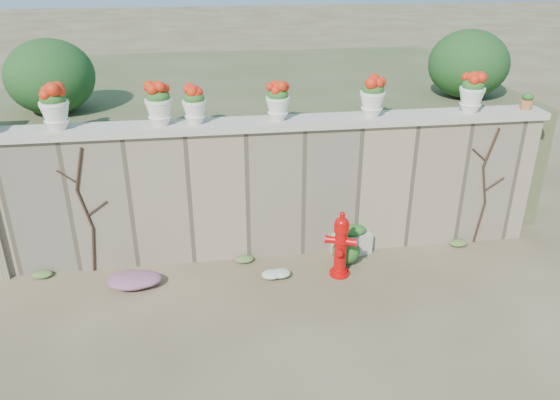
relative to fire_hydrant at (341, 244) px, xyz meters
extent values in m
plane|color=brown|center=(-0.83, -0.95, -0.51)|extent=(80.00, 80.00, 0.00)
cube|color=gray|center=(-0.83, 0.85, 0.49)|extent=(8.00, 0.40, 2.00)
cube|color=#C0B5A3|center=(-0.83, 0.85, 1.54)|extent=(8.10, 0.52, 0.10)
cube|color=#384C23|center=(-0.83, 4.05, 0.49)|extent=(9.00, 6.00, 2.00)
ellipsoid|color=#143814|center=(-4.03, 2.05, 2.04)|extent=(1.30, 1.30, 1.10)
ellipsoid|color=#143814|center=(2.57, 2.05, 2.04)|extent=(1.30, 1.30, 1.10)
cylinder|color=black|center=(-3.49, 0.63, -0.16)|extent=(0.12, 0.04, 0.70)
cylinder|color=black|center=(-3.51, 0.63, 0.49)|extent=(0.17, 0.04, 0.61)
cylinder|color=black|center=(-3.50, 0.63, 1.09)|extent=(0.18, 0.04, 0.61)
cylinder|color=black|center=(-3.35, 0.63, 0.49)|extent=(0.30, 0.02, 0.22)
cylinder|color=black|center=(-3.68, 0.63, 0.99)|extent=(0.25, 0.02, 0.21)
cylinder|color=black|center=(2.41, 0.63, -0.16)|extent=(0.12, 0.04, 0.70)
cylinder|color=black|center=(2.39, 0.63, 0.49)|extent=(0.17, 0.04, 0.61)
cylinder|color=black|center=(2.40, 0.63, 1.09)|extent=(0.18, 0.04, 0.61)
cylinder|color=black|center=(2.55, 0.63, 0.49)|extent=(0.30, 0.02, 0.22)
cylinder|color=black|center=(2.22, 0.63, 0.99)|extent=(0.25, 0.02, 0.21)
cylinder|color=#BE0807|center=(0.00, 0.00, -0.48)|extent=(0.28, 0.28, 0.05)
cylinder|color=#BE0807|center=(0.00, 0.00, -0.10)|extent=(0.17, 0.17, 0.63)
cylinder|color=#BE0807|center=(0.00, 0.00, 0.05)|extent=(0.21, 0.21, 0.04)
cylinder|color=#BE0807|center=(0.00, 0.00, 0.27)|extent=(0.21, 0.21, 0.12)
ellipsoid|color=#BE0807|center=(0.00, 0.00, 0.37)|extent=(0.19, 0.19, 0.14)
cylinder|color=#BE0807|center=(0.00, 0.00, 0.45)|extent=(0.07, 0.07, 0.10)
cylinder|color=#BE0807|center=(-0.13, 0.06, 0.05)|extent=(0.17, 0.15, 0.10)
cylinder|color=#BE0807|center=(0.13, -0.05, 0.05)|extent=(0.17, 0.15, 0.10)
cylinder|color=#BE0807|center=(-0.04, -0.10, -0.05)|extent=(0.12, 0.13, 0.09)
cube|color=#C0B5A3|center=(0.33, 0.60, -0.34)|extent=(0.63, 0.46, 0.33)
ellipsoid|color=#1E5119|center=(0.33, 0.60, -0.12)|extent=(0.49, 0.37, 0.17)
ellipsoid|color=#1E5119|center=(0.20, 0.30, -0.24)|extent=(0.55, 0.49, 0.52)
ellipsoid|color=#BB2599|center=(-2.92, 0.16, -0.38)|extent=(0.95, 0.63, 0.25)
ellipsoid|color=white|center=(-0.91, 0.07, -0.42)|extent=(0.47, 0.38, 0.17)
ellipsoid|color=#1E5119|center=(-3.73, 0.85, 2.01)|extent=(0.33, 0.33, 0.20)
ellipsoid|color=red|center=(-3.73, 0.85, 2.09)|extent=(0.29, 0.29, 0.21)
ellipsoid|color=#1E5119|center=(-2.39, 0.85, 1.99)|extent=(0.32, 0.32, 0.19)
ellipsoid|color=red|center=(-2.39, 0.85, 2.07)|extent=(0.28, 0.28, 0.20)
ellipsoid|color=#1E5119|center=(-1.92, 0.85, 1.95)|extent=(0.28, 0.28, 0.17)
ellipsoid|color=red|center=(-1.92, 0.85, 2.02)|extent=(0.25, 0.25, 0.18)
ellipsoid|color=#1E5119|center=(-0.77, 0.85, 1.96)|extent=(0.29, 0.29, 0.17)
ellipsoid|color=red|center=(-0.77, 0.85, 2.03)|extent=(0.25, 0.25, 0.18)
ellipsoid|color=#1E5119|center=(0.58, 0.85, 1.99)|extent=(0.31, 0.31, 0.19)
ellipsoid|color=red|center=(0.58, 0.85, 2.06)|extent=(0.27, 0.27, 0.20)
ellipsoid|color=#1E5119|center=(2.08, 0.85, 1.99)|extent=(0.32, 0.32, 0.19)
ellipsoid|color=red|center=(2.08, 0.85, 2.07)|extent=(0.28, 0.28, 0.20)
ellipsoid|color=#1E5119|center=(2.97, 0.85, 1.78)|extent=(0.16, 0.16, 0.12)
camera|label=1|loc=(-1.81, -6.49, 3.82)|focal=35.00mm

